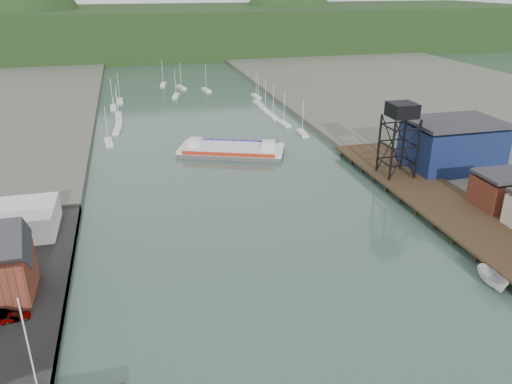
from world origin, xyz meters
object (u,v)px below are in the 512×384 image
lift_tower (402,115)px  chain_ferry (232,150)px  car_west_a (15,316)px  motorboat (492,279)px

lift_tower → chain_ferry: (-31.19, 28.65, -14.54)m
lift_tower → car_west_a: 81.34m
lift_tower → motorboat: bearing=-98.7°
motorboat → car_west_a: bearing=178.7°
chain_ferry → motorboat: bearing=-48.9°
chain_ferry → motorboat: 73.73m
lift_tower → car_west_a: (-72.55, -34.23, -13.44)m
lift_tower → motorboat: lift_tower is taller
car_west_a → lift_tower: bearing=-73.7°
chain_ferry → motorboat: (24.94, -69.39, 0.12)m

